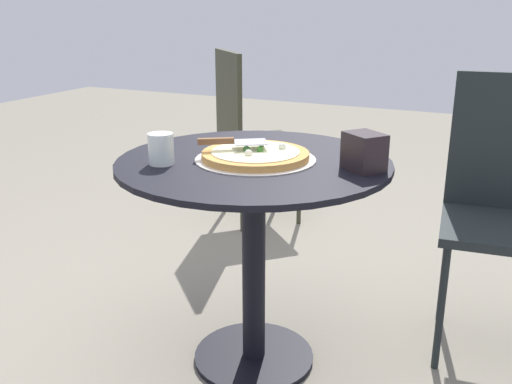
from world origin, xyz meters
name	(u,v)px	position (x,y,z in m)	size (l,w,h in m)	color
ground_plane	(254,358)	(0.00, 0.00, 0.00)	(10.00, 10.00, 0.00)	gray
patio_table	(254,215)	(0.00, 0.00, 0.52)	(0.83, 0.83, 0.70)	black
pizza_on_tray	(256,155)	(0.00, -0.01, 0.71)	(0.37, 0.37, 0.05)	beige
pizza_server	(232,142)	(-0.01, 0.07, 0.75)	(0.16, 0.20, 0.02)	silver
drinking_cup	(161,149)	(-0.16, 0.22, 0.74)	(0.08, 0.08, 0.09)	white
napkin_dispenser	(364,152)	(0.03, -0.33, 0.75)	(0.11, 0.09, 0.11)	black
patio_chair_near	(247,127)	(1.18, 0.60, 0.52)	(0.54, 0.54, 0.92)	#303122
patio_chair_far	(504,197)	(0.46, -0.70, 0.54)	(0.42, 0.42, 0.93)	black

